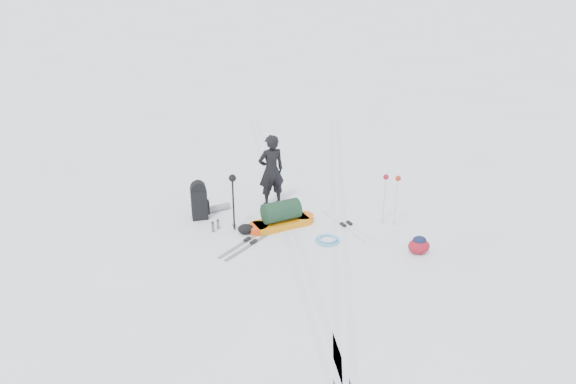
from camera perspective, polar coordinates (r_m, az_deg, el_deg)
name	(u,v)px	position (r m, az deg, el deg)	size (l,w,h in m)	color
ground	(291,236)	(12.79, 0.26, -4.45)	(200.00, 200.00, 0.00)	white
snow_hill_backdrop	(546,323)	(136.95, 24.76, -11.99)	(359.50, 192.00, 162.45)	white
ski_tracks	(313,217)	(13.61, 2.54, -2.60)	(3.38, 17.97, 0.01)	silver
skier	(271,171)	(13.91, -1.72, 2.18)	(0.68, 0.45, 1.86)	black
pulk_sled	(281,217)	(13.09, -0.70, -2.55)	(1.72, 1.07, 0.64)	orange
expedition_rucksack	(202,201)	(13.58, -8.77, -0.89)	(0.94, 0.76, 0.96)	black
ski_poles_black	(233,185)	(12.62, -5.64, 0.72)	(0.17, 0.20, 1.38)	black
ski_poles_silver	(392,183)	(13.04, 10.48, 0.86)	(0.38, 0.24, 1.26)	silver
touring_skis_grey	(250,242)	(12.53, -3.84, -5.05)	(1.43, 1.62, 0.07)	gray
touring_skis_white	(346,225)	(13.30, 5.93, -3.33)	(0.99, 1.76, 0.07)	silver
rope_coil	(327,240)	(12.58, 4.02, -4.85)	(0.65, 0.65, 0.07)	#53A5CB
small_daypack	(419,245)	(12.32, 13.16, -5.28)	(0.51, 0.41, 0.40)	maroon
thermos_pair	(215,226)	(13.07, -7.39, -3.41)	(0.18, 0.23, 0.25)	#56595E
stuff_sack	(246,229)	(12.86, -4.31, -3.77)	(0.45, 0.40, 0.23)	black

